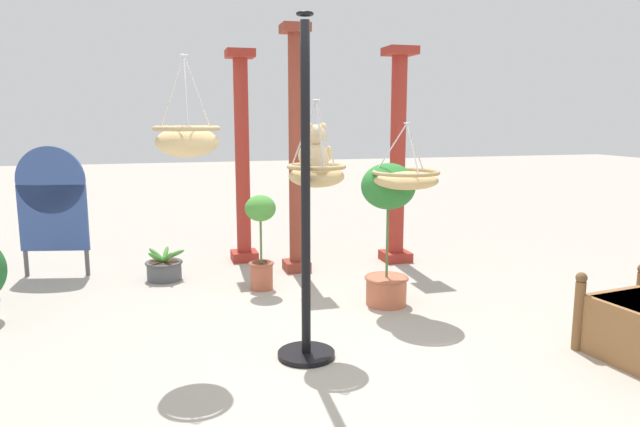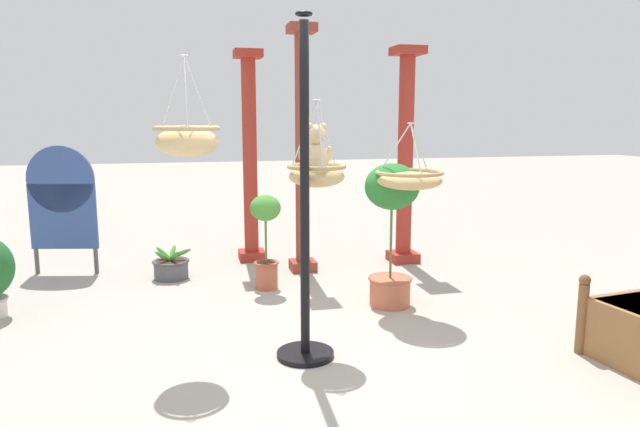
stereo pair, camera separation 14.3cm
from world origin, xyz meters
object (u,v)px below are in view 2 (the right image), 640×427
(teddy_bear, at_px, (316,152))
(hanging_basket_right_low, at_px, (409,179))
(hanging_basket_with_teddy, at_px, (317,174))
(potted_plant_flowering_red, at_px, (391,219))
(display_pole_central, at_px, (305,255))
(greenhouse_pillar_left, at_px, (405,161))
(potted_plant_fern_front, at_px, (266,235))
(display_sign_board, at_px, (62,200))
(greenhouse_pillar_right, at_px, (250,162))
(greenhouse_pillar_far_back, at_px, (302,156))
(potted_plant_tall_leafy, at_px, (171,267))
(hanging_basket_left_high, at_px, (187,140))

(teddy_bear, bearing_deg, hanging_basket_right_low, 28.37)
(hanging_basket_with_teddy, height_order, teddy_bear, hanging_basket_with_teddy)
(teddy_bear, distance_m, potted_plant_flowering_red, 1.36)
(display_pole_central, bearing_deg, greenhouse_pillar_left, 54.88)
(display_pole_central, xyz_separation_m, teddy_bear, (0.15, 0.27, 0.75))
(greenhouse_pillar_left, distance_m, potted_plant_fern_front, 2.14)
(potted_plant_flowering_red, bearing_deg, greenhouse_pillar_left, 64.26)
(teddy_bear, relative_size, display_sign_board, 0.26)
(potted_plant_flowering_red, bearing_deg, greenhouse_pillar_right, 117.07)
(hanging_basket_with_teddy, height_order, greenhouse_pillar_far_back, greenhouse_pillar_far_back)
(teddy_bear, xyz_separation_m, potted_plant_flowering_red, (0.91, 0.73, -0.69))
(greenhouse_pillar_right, distance_m, potted_plant_fern_front, 1.47)
(greenhouse_pillar_far_back, distance_m, potted_plant_flowering_red, 1.66)
(greenhouse_pillar_far_back, distance_m, potted_plant_tall_leafy, 1.98)
(greenhouse_pillar_far_back, height_order, potted_plant_flowering_red, greenhouse_pillar_far_back)
(hanging_basket_with_teddy, bearing_deg, teddy_bear, 90.00)
(display_pole_central, xyz_separation_m, display_sign_board, (-2.24, 3.00, 0.08))
(teddy_bear, height_order, display_sign_board, teddy_bear)
(teddy_bear, distance_m, potted_plant_fern_front, 1.85)
(potted_plant_tall_leafy, bearing_deg, greenhouse_pillar_far_back, -0.30)
(greenhouse_pillar_right, distance_m, potted_plant_tall_leafy, 1.65)
(teddy_bear, relative_size, greenhouse_pillar_far_back, 0.14)
(potted_plant_tall_leafy, distance_m, display_sign_board, 1.50)
(display_pole_central, relative_size, hanging_basket_right_low, 4.08)
(potted_plant_flowering_red, bearing_deg, greenhouse_pillar_far_back, 110.71)
(potted_plant_flowering_red, distance_m, potted_plant_tall_leafy, 2.67)
(hanging_basket_left_high, bearing_deg, teddy_bear, -0.33)
(hanging_basket_left_high, height_order, potted_plant_tall_leafy, hanging_basket_left_high)
(teddy_bear, bearing_deg, potted_plant_flowering_red, 38.79)
(hanging_basket_with_teddy, distance_m, teddy_bear, 0.17)
(greenhouse_pillar_far_back, distance_m, potted_plant_fern_front, 1.15)
(hanging_basket_with_teddy, relative_size, greenhouse_pillar_right, 0.26)
(potted_plant_tall_leafy, bearing_deg, potted_plant_fern_front, -32.91)
(hanging_basket_with_teddy, xyz_separation_m, greenhouse_pillar_left, (1.68, 2.36, -0.10))
(display_sign_board, bearing_deg, greenhouse_pillar_left, -5.44)
(greenhouse_pillar_right, relative_size, display_sign_board, 1.75)
(display_sign_board, bearing_deg, hanging_basket_with_teddy, -49.02)
(hanging_basket_right_low, relative_size, greenhouse_pillar_left, 0.23)
(display_pole_central, height_order, greenhouse_pillar_far_back, greenhouse_pillar_far_back)
(hanging_basket_with_teddy, distance_m, hanging_basket_right_low, 1.16)
(display_sign_board, bearing_deg, greenhouse_pillar_right, 3.84)
(hanging_basket_with_teddy, relative_size, greenhouse_pillar_far_back, 0.24)
(greenhouse_pillar_left, distance_m, potted_plant_flowering_red, 1.83)
(hanging_basket_left_high, distance_m, potted_plant_fern_front, 2.05)
(hanging_basket_right_low, relative_size, display_sign_board, 0.41)
(teddy_bear, distance_m, greenhouse_pillar_right, 2.89)
(display_pole_central, distance_m, potted_plant_flowering_red, 1.46)
(hanging_basket_right_low, height_order, greenhouse_pillar_far_back, greenhouse_pillar_far_back)
(teddy_bear, distance_m, hanging_basket_right_low, 1.18)
(potted_plant_fern_front, xyz_separation_m, potted_plant_tall_leafy, (-1.00, 0.65, -0.45))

